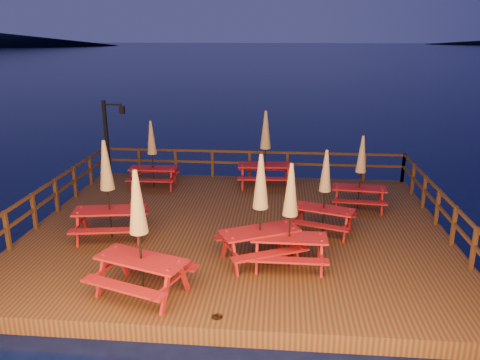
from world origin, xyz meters
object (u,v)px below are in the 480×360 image
Objects in this scene: picnic_table_0 at (325,190)px; picnic_table_1 at (290,214)px; picnic_table_2 at (139,232)px; lamp_post at (110,132)px.

picnic_table_1 reaches higher than picnic_table_0.
picnic_table_0 is 5.58m from picnic_table_2.
lamp_post is 9.16m from picnic_table_0.
lamp_post reaches higher than picnic_table_0.
picnic_table_2 reaches higher than picnic_table_0.
picnic_table_0 is 2.35m from picnic_table_1.
picnic_table_2 is at bearing -66.49° from lamp_post.
picnic_table_1 is (-1.00, -2.13, 0.10)m from picnic_table_0.
picnic_table_1 is 3.55m from picnic_table_2.
picnic_table_0 is 0.86× the size of picnic_table_2.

